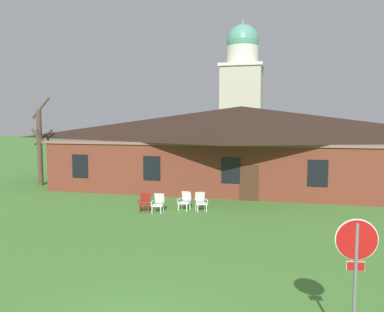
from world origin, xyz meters
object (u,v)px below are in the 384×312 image
stop_sign (356,261)px  lawn_chair_left_end (185,200)px  lawn_chair_near_door (159,203)px  lawn_chair_by_porch (145,202)px  lawn_chair_middle (201,201)px

stop_sign → lawn_chair_left_end: size_ratio=2.96×
stop_sign → lawn_chair_near_door: stop_sign is taller
lawn_chair_by_porch → lawn_chair_near_door: (0.75, -0.05, 0.00)m
lawn_chair_near_door → lawn_chair_by_porch: bearing=176.5°
lawn_chair_by_porch → lawn_chair_left_end: bearing=23.5°
lawn_chair_near_door → lawn_chair_left_end: 1.49m
lawn_chair_by_porch → lawn_chair_near_door: bearing=-3.5°
stop_sign → lawn_chair_left_end: (-6.49, 11.89, -1.52)m
lawn_chair_by_porch → lawn_chair_left_end: (1.94, 0.84, 0.00)m
stop_sign → lawn_chair_near_door: bearing=124.9°
lawn_chair_middle → stop_sign: bearing=-64.5°
lawn_chair_by_porch → lawn_chair_left_end: same height
lawn_chair_middle → lawn_chair_left_end: bearing=-178.8°
stop_sign → lawn_chair_by_porch: size_ratio=2.96×
lawn_chair_by_porch → lawn_chair_middle: size_ratio=1.00×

